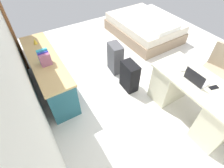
% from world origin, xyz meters
% --- Properties ---
extents(ground_plane, '(5.64, 5.64, 0.00)m').
position_xyz_m(ground_plane, '(0.00, 0.00, 0.00)').
color(ground_plane, silver).
extents(wall_back, '(4.64, 0.10, 2.61)m').
position_xyz_m(wall_back, '(0.00, 2.13, 1.30)').
color(wall_back, silver).
rests_on(wall_back, ground_plane).
extents(door_wooden, '(0.88, 0.05, 2.04)m').
position_xyz_m(door_wooden, '(1.77, 2.05, 1.02)').
color(door_wooden, brown).
rests_on(door_wooden, ground_plane).
extents(desk, '(1.44, 0.66, 0.76)m').
position_xyz_m(desk, '(-1.34, -0.03, 0.40)').
color(desk, beige).
rests_on(desk, ground_plane).
extents(office_chair, '(0.55, 0.55, 0.94)m').
position_xyz_m(office_chair, '(-1.15, -0.82, 0.42)').
color(office_chair, black).
rests_on(office_chair, ground_plane).
extents(credenza, '(1.80, 0.48, 0.73)m').
position_xyz_m(credenza, '(0.47, 1.75, 0.37)').
color(credenza, '#235B6B').
rests_on(credenza, ground_plane).
extents(bed, '(1.93, 1.44, 0.58)m').
position_xyz_m(bed, '(1.14, -1.06, 0.24)').
color(bed, gray).
rests_on(bed, ground_plane).
extents(suitcase_black, '(0.37, 0.23, 0.58)m').
position_xyz_m(suitcase_black, '(-0.30, 0.46, 0.29)').
color(suitcase_black, black).
rests_on(suitcase_black, ground_plane).
extents(suitcase_spare_grey, '(0.38, 0.26, 0.64)m').
position_xyz_m(suitcase_spare_grey, '(0.29, 0.41, 0.32)').
color(suitcase_spare_grey, '#4C4C51').
rests_on(suitcase_spare_grey, ground_plane).
extents(laptop, '(0.31, 0.22, 0.21)m').
position_xyz_m(laptop, '(-1.28, 0.03, 0.81)').
color(laptop, '#B7B7BC').
rests_on(laptop, desk).
extents(computer_mouse, '(0.06, 0.10, 0.03)m').
position_xyz_m(computer_mouse, '(-1.02, -0.01, 0.77)').
color(computer_mouse, white).
rests_on(computer_mouse, desk).
extents(cell_phone_near_laptop, '(0.10, 0.15, 0.01)m').
position_xyz_m(cell_phone_near_laptop, '(-1.50, -0.10, 0.76)').
color(cell_phone_near_laptop, black).
rests_on(cell_phone_near_laptop, desk).
extents(book_row, '(0.16, 0.17, 0.24)m').
position_xyz_m(book_row, '(0.29, 1.75, 0.84)').
color(book_row, '#985877').
rests_on(book_row, credenza).
extents(figurine_small, '(0.08, 0.08, 0.11)m').
position_xyz_m(figurine_small, '(0.99, 1.75, 0.79)').
color(figurine_small, gold).
rests_on(figurine_small, credenza).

